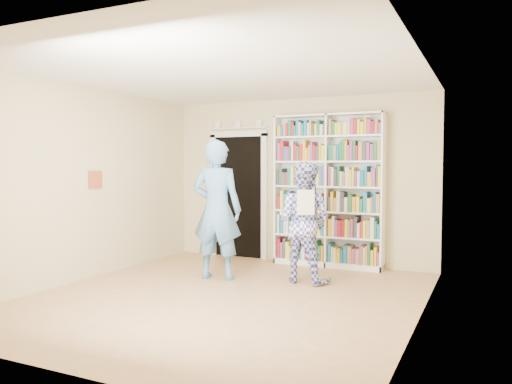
# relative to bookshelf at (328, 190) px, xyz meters

# --- Properties ---
(floor) EXTENTS (5.00, 5.00, 0.00)m
(floor) POSITION_rel_bookshelf_xyz_m (-0.57, -2.34, -1.21)
(floor) COLOR #A67350
(floor) RESTS_ON ground
(ceiling) EXTENTS (5.00, 5.00, 0.00)m
(ceiling) POSITION_rel_bookshelf_xyz_m (-0.57, -2.34, 1.49)
(ceiling) COLOR white
(ceiling) RESTS_ON wall_back
(wall_back) EXTENTS (4.50, 0.00, 4.50)m
(wall_back) POSITION_rel_bookshelf_xyz_m (-0.57, 0.16, 0.14)
(wall_back) COLOR beige
(wall_back) RESTS_ON floor
(wall_left) EXTENTS (0.00, 5.00, 5.00)m
(wall_left) POSITION_rel_bookshelf_xyz_m (-2.82, -2.34, 0.14)
(wall_left) COLOR beige
(wall_left) RESTS_ON floor
(wall_right) EXTENTS (0.00, 5.00, 5.00)m
(wall_right) POSITION_rel_bookshelf_xyz_m (1.68, -2.34, 0.14)
(wall_right) COLOR beige
(wall_right) RESTS_ON floor
(bookshelf) EXTENTS (1.75, 0.33, 2.40)m
(bookshelf) POSITION_rel_bookshelf_xyz_m (0.00, 0.00, 0.00)
(bookshelf) COLOR white
(bookshelf) RESTS_ON floor
(doorway) EXTENTS (1.10, 0.08, 2.43)m
(doorway) POSITION_rel_bookshelf_xyz_m (-1.67, 0.13, -0.04)
(doorway) COLOR black
(doorway) RESTS_ON floor
(wall_art) EXTENTS (0.03, 0.25, 0.25)m
(wall_art) POSITION_rel_bookshelf_xyz_m (-2.80, -2.14, 0.19)
(wall_art) COLOR brown
(wall_art) RESTS_ON wall_left
(man_blue) EXTENTS (0.78, 0.58, 1.96)m
(man_blue) POSITION_rel_bookshelf_xyz_m (-1.16, -1.53, -0.24)
(man_blue) COLOR #588EC3
(man_blue) RESTS_ON floor
(man_plaid) EXTENTS (0.89, 0.74, 1.65)m
(man_plaid) POSITION_rel_bookshelf_xyz_m (0.01, -1.17, -0.39)
(man_plaid) COLOR #313498
(man_plaid) RESTS_ON floor
(paper_sheet) EXTENTS (0.20, 0.14, 0.33)m
(paper_sheet) POSITION_rel_bookshelf_xyz_m (0.14, -1.45, -0.10)
(paper_sheet) COLOR white
(paper_sheet) RESTS_ON man_plaid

